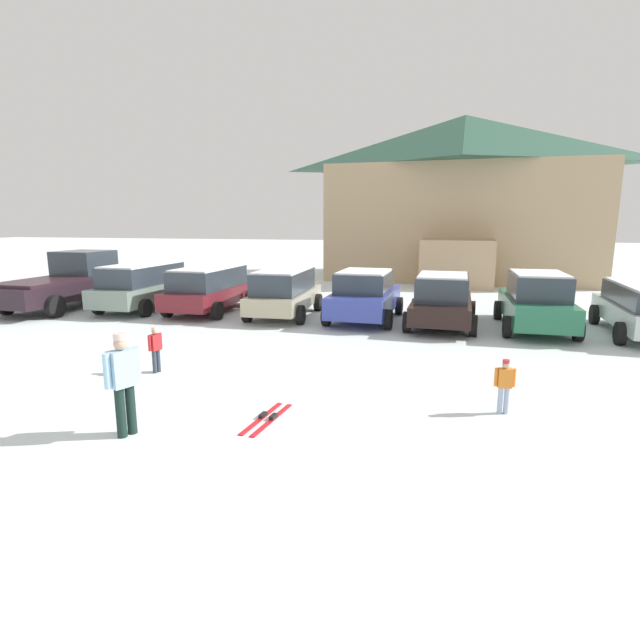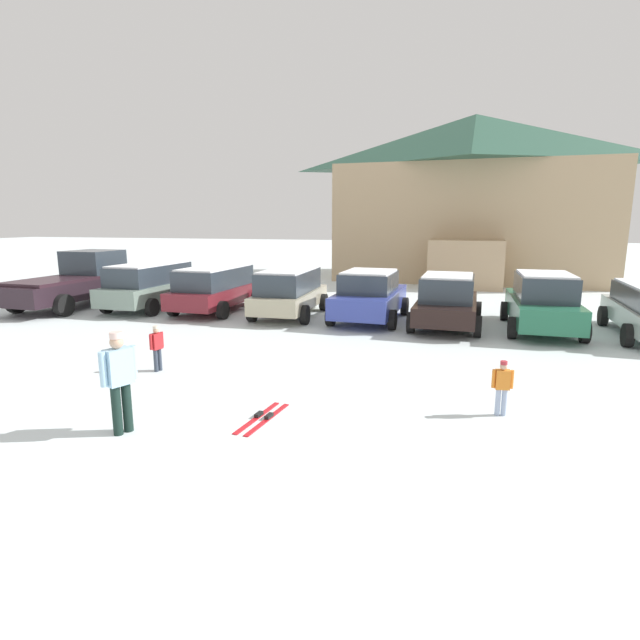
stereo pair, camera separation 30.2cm
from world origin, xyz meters
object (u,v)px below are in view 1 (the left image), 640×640
parked_beige_suv (284,291)px  parked_blue_hatchback (365,295)px  parked_grey_wagon (144,285)px  parked_maroon_van (210,288)px  parked_black_sedan (442,300)px  ski_lodge (461,198)px  pickup_truck (69,282)px  parked_green_coupe (536,301)px  skier_child_in_orange_jacket (505,383)px  pair_of_skis (267,418)px  skier_child_in_red_jacket (155,347)px  skier_adult_in_blue_parka (123,379)px

parked_beige_suv → parked_blue_hatchback: parked_blue_hatchback is taller
parked_grey_wagon → parked_maroon_van: bearing=1.2°
parked_grey_wagon → parked_black_sedan: size_ratio=1.06×
ski_lodge → pickup_truck: (-15.13, -14.04, -3.65)m
parked_green_coupe → skier_child_in_orange_jacket: 7.74m
parked_blue_hatchback → parked_black_sedan: (2.56, -0.35, -0.01)m
parked_beige_suv → pickup_truck: (-8.75, -0.12, 0.09)m
parked_grey_wagon → skier_child_in_orange_jacket: parked_grey_wagon is taller
parked_beige_suv → ski_lodge: bearing=65.4°
pair_of_skis → pickup_truck: bearing=141.6°
parked_blue_hatchback → parked_green_coupe: parked_green_coupe is taller
parked_grey_wagon → skier_child_in_orange_jacket: bearing=-33.2°
parked_beige_suv → pair_of_skis: 9.45m
skier_child_in_red_jacket → pair_of_skis: size_ratio=0.69×
ski_lodge → parked_maroon_van: size_ratio=3.40×
parked_grey_wagon → skier_adult_in_blue_parka: (6.24, -10.33, 0.00)m
parked_beige_suv → skier_child_in_red_jacket: size_ratio=4.07×
parked_maroon_van → pair_of_skis: (5.49, -9.26, -0.89)m
parked_maroon_van → skier_child_in_orange_jacket: bearing=-40.3°
pair_of_skis → parked_green_coupe: bearing=56.7°
ski_lodge → parked_maroon_van: ski_lodge is taller
pickup_truck → pair_of_skis: pickup_truck is taller
pickup_truck → skier_adult_in_blue_parka: 13.72m
ski_lodge → skier_child_in_red_jacket: ski_lodge is taller
pickup_truck → pair_of_skis: (11.28, -8.94, -0.97)m
skier_adult_in_blue_parka → skier_child_in_orange_jacket: skier_adult_in_blue_parka is taller
skier_adult_in_blue_parka → skier_child_in_orange_jacket: (5.94, 2.35, -0.38)m
skier_child_in_orange_jacket → pair_of_skis: bearing=-162.9°
ski_lodge → parked_green_coupe: bearing=-82.4°
ski_lodge → parked_blue_hatchback: ski_lodge is taller
parked_grey_wagon → parked_blue_hatchback: (8.56, -0.21, -0.08)m
parked_blue_hatchback → skier_adult_in_blue_parka: 10.38m
ski_lodge → parked_black_sedan: ski_lodge is taller
ski_lodge → parked_grey_wagon: (-12.05, -13.77, -3.70)m
skier_child_in_red_jacket → parked_grey_wagon: bearing=124.1°
parked_maroon_van → skier_child_in_red_jacket: 7.60m
parked_blue_hatchback → pair_of_skis: parked_blue_hatchback is taller
skier_child_in_orange_jacket → pair_of_skis: 4.20m
parked_grey_wagon → skier_adult_in_blue_parka: bearing=-58.9°
parked_beige_suv → skier_adult_in_blue_parka: (0.57, -10.19, 0.04)m
parked_maroon_van → parked_black_sedan: bearing=-4.2°
skier_adult_in_blue_parka → ski_lodge: bearing=76.4°
skier_child_in_orange_jacket → pair_of_skis: size_ratio=0.65×
parked_beige_suv → parked_blue_hatchback: (2.88, -0.06, -0.04)m
parked_maroon_van → parked_green_coupe: (11.24, -0.51, -0.01)m
parked_beige_suv → skier_child_in_orange_jacket: (6.51, -7.84, -0.35)m
pickup_truck → parked_beige_suv: bearing=0.8°
parked_green_coupe → pair_of_skis: parked_green_coupe is taller
pickup_truck → skier_child_in_red_jacket: bearing=-41.1°
parked_grey_wagon → parked_beige_suv: bearing=-1.5°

